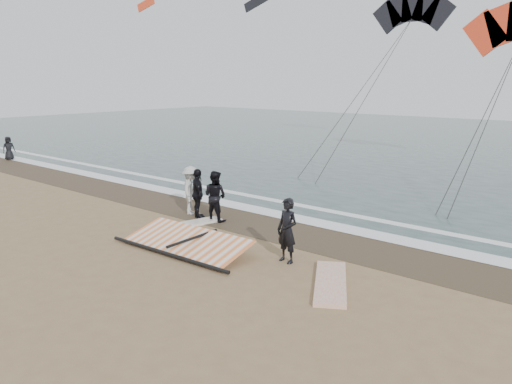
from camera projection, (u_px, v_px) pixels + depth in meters
ground at (185, 264)px, 14.13m from camera, size 120.00×120.00×0.00m
sea at (500, 146)px, 38.88m from camera, size 120.00×54.00×0.02m
wet_sand at (280, 228)px, 17.50m from camera, size 120.00×2.80×0.01m
foam_near at (303, 219)px, 18.55m from camera, size 120.00×0.90×0.01m
foam_far at (327, 210)px, 19.82m from camera, size 120.00×0.45×0.01m
man_main at (287, 231)px, 14.11m from camera, size 0.73×0.53×1.88m
board_white at (331, 283)px, 12.71m from camera, size 2.08×2.78×0.11m
board_cream at (192, 223)px, 17.97m from camera, size 1.14×2.29×0.09m
trio_cluster at (200, 193)px, 18.75m from camera, size 2.54×1.49×1.90m
sail_rig at (188, 243)px, 15.38m from camera, size 4.85×2.09×0.52m
kite_dark at (412, 15)px, 36.31m from camera, size 6.87×8.22×18.89m
distant_kites at (197, 3)px, 54.07m from camera, size 18.09×2.12×2.63m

